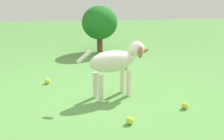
% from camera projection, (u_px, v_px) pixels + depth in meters
% --- Properties ---
extents(ground, '(14.00, 14.00, 0.00)m').
position_uv_depth(ground, '(94.00, 102.00, 3.13)').
color(ground, '#548C42').
extents(dog, '(0.39, 0.78, 0.56)m').
position_uv_depth(dog, '(116.00, 62.00, 3.20)').
color(dog, silver).
rests_on(dog, ground).
extents(tennis_ball_0, '(0.07, 0.07, 0.07)m').
position_uv_depth(tennis_ball_0, '(130.00, 120.00, 2.63)').
color(tennis_ball_0, '#C4DE35').
rests_on(tennis_ball_0, ground).
extents(tennis_ball_1, '(0.07, 0.07, 0.07)m').
position_uv_depth(tennis_ball_1, '(185.00, 105.00, 2.95)').
color(tennis_ball_1, '#C7D137').
rests_on(tennis_ball_1, ground).
extents(tennis_ball_2, '(0.07, 0.07, 0.07)m').
position_uv_depth(tennis_ball_2, '(48.00, 81.00, 3.68)').
color(tennis_ball_2, '#CAE13D').
rests_on(tennis_ball_2, ground).
extents(tennis_ball_3, '(0.07, 0.07, 0.07)m').
position_uv_depth(tennis_ball_3, '(126.00, 67.00, 4.31)').
color(tennis_ball_3, yellow).
rests_on(tennis_ball_3, ground).
extents(shrub_near, '(0.67, 0.60, 0.79)m').
position_uv_depth(shrub_near, '(100.00, 23.00, 5.25)').
color(shrub_near, brown).
rests_on(shrub_near, ground).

